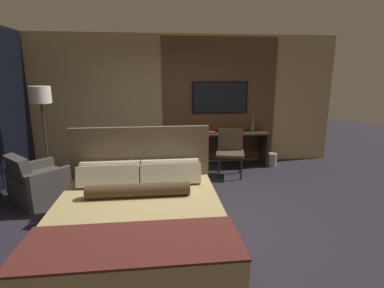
{
  "coord_description": "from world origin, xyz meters",
  "views": [
    {
      "loc": [
        -0.35,
        -3.96,
        2.01
      ],
      "look_at": [
        0.2,
        0.81,
        0.86
      ],
      "focal_mm": 28.0,
      "sensor_mm": 36.0,
      "label": 1
    }
  ],
  "objects": [
    {
      "name": "desk",
      "position": [
        1.01,
        2.31,
        0.51
      ],
      "size": [
        2.0,
        0.53,
        0.74
      ],
      "color": "#2D2319",
      "rests_on": "ground_plane"
    },
    {
      "name": "armchair_by_window",
      "position": [
        -2.24,
        0.75,
        0.28
      ],
      "size": [
        1.08,
        1.08,
        0.81
      ],
      "rotation": [
        0.0,
        0.0,
        2.34
      ],
      "color": "#47423D",
      "rests_on": "ground_plane"
    },
    {
      "name": "floor_lamp",
      "position": [
        -2.27,
        1.27,
        1.51
      ],
      "size": [
        0.34,
        0.34,
        1.79
      ],
      "color": "#282623",
      "rests_on": "ground_plane"
    },
    {
      "name": "book",
      "position": [
        0.75,
        2.22,
        0.76
      ],
      "size": [
        0.22,
        0.16,
        0.03
      ],
      "color": "maroon",
      "rests_on": "desk"
    },
    {
      "name": "bed",
      "position": [
        -0.61,
        -0.67,
        0.32
      ],
      "size": [
        2.0,
        2.25,
        1.25
      ],
      "color": "#33281E",
      "rests_on": "ground_plane"
    },
    {
      "name": "ground_plane",
      "position": [
        0.0,
        0.0,
        0.0
      ],
      "size": [
        16.0,
        16.0,
        0.0
      ],
      "primitive_type": "plane",
      "color": "#28232D"
    },
    {
      "name": "tv",
      "position": [
        1.01,
        2.52,
        1.47
      ],
      "size": [
        1.23,
        0.04,
        0.69
      ],
      "color": "black"
    },
    {
      "name": "wall_back_tv_panel",
      "position": [
        0.15,
        2.59,
        1.4
      ],
      "size": [
        7.2,
        0.09,
        2.8
      ],
      "color": "tan",
      "rests_on": "ground_plane"
    },
    {
      "name": "waste_bin",
      "position": [
        2.12,
        2.12,
        0.14
      ],
      "size": [
        0.22,
        0.22,
        0.28
      ],
      "color": "gray",
      "rests_on": "ground_plane"
    },
    {
      "name": "desk_chair",
      "position": [
        1.07,
        1.67,
        0.54
      ],
      "size": [
        0.64,
        0.64,
        0.91
      ],
      "rotation": [
        0.0,
        0.0,
        -0.24
      ],
      "color": "#4C3D2D",
      "rests_on": "ground_plane"
    },
    {
      "name": "vase_tall",
      "position": [
        1.74,
        2.39,
        0.96
      ],
      "size": [
        0.08,
        0.08,
        0.43
      ],
      "color": "#846647",
      "rests_on": "desk"
    }
  ]
}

